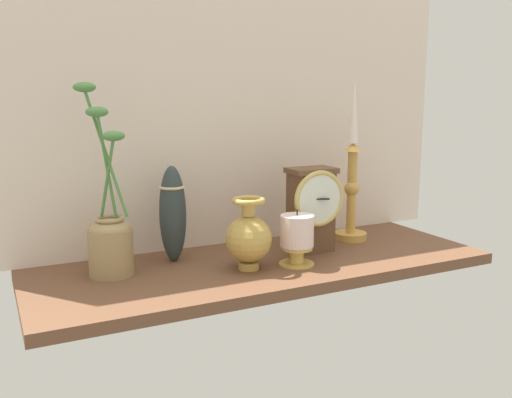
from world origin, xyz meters
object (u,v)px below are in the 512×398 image
Objects in this scene: candlestick_tall_left at (352,183)px; tall_ceramic_vase at (173,213)px; mantel_clock at (312,207)px; brass_vase_jar at (110,235)px; pillar_candle_front at (297,237)px; brass_vase_bulbous at (249,237)px.

tall_ceramic_vase is (-45.68, 1.91, -3.69)cm from candlestick_tall_left.
brass_vase_jar reaches higher than mantel_clock.
candlestick_tall_left is 3.31× the size of pillar_candle_front.
mantel_clock is 1.62× the size of pillar_candle_front.
candlestick_tall_left is 27.37cm from pillar_candle_front.
candlestick_tall_left reaches higher than tall_ceramic_vase.
tall_ceramic_vase reaches higher than brass_vase_bulbous.
tall_ceramic_vase is (-22.70, 14.30, 4.54)cm from pillar_candle_front.
mantel_clock is 0.51× the size of brass_vase_jar.
candlestick_tall_left is at bearing 28.34° from pillar_candle_front.
pillar_candle_front is 27.21cm from tall_ceramic_vase.
brass_vase_bulbous is at bearing -163.30° from mantel_clock.
candlestick_tall_left is 2.62× the size of brass_vase_bulbous.
brass_vase_bulbous is 1.26× the size of pillar_candle_front.
brass_vase_bulbous is 10.70cm from pillar_candle_front.
brass_vase_jar reaches higher than brass_vase_bulbous.
tall_ceramic_vase is at bearing 147.79° from pillar_candle_front.
candlestick_tall_left reaches higher than brass_vase_bulbous.
mantel_clock is at bearing 41.61° from pillar_candle_front.
brass_vase_jar is at bearing 161.37° from brass_vase_bulbous.
candlestick_tall_left is 60.31cm from brass_vase_jar.
brass_vase_jar is at bearing 175.91° from mantel_clock.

